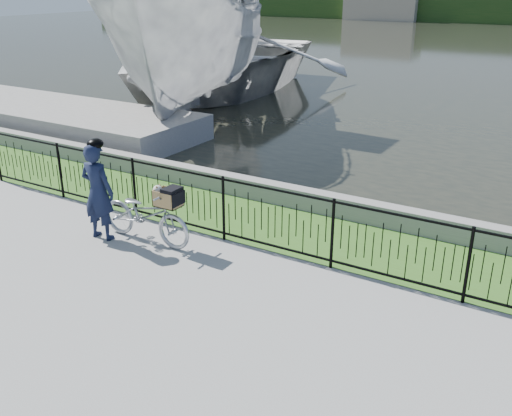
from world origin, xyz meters
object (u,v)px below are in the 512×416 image
Objects in this scene: cyclist at (98,190)px; boat_near at (195,45)px; bicycle_rig at (146,214)px; dock at (49,116)px; boat_far at (214,60)px.

boat_near is (-4.37, 8.66, 1.37)m from cyclist.
boat_near is (-5.14, 8.35, 1.75)m from bicycle_rig.
boat_far is at bearing 83.15° from dock.
dock is 5.44× the size of bicycle_rig.
boat_far is (-7.01, 12.07, 0.74)m from bicycle_rig.
boat_near reaches higher than cyclist.
dock is 8.69m from cyclist.
dock is 5.02m from boat_near.
cyclist reaches higher than bicycle_rig.
cyclist is at bearing -158.22° from bicycle_rig.
cyclist is 0.14× the size of boat_far.
dock is at bearing 145.41° from cyclist.
boat_near reaches higher than dock.
bicycle_rig is 0.15× the size of boat_near.
boat_far reaches higher than bicycle_rig.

